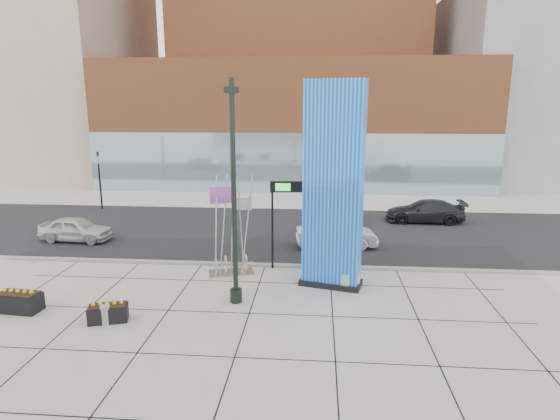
# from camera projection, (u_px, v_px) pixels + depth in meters

# --- Properties ---
(ground) EXTENTS (160.00, 160.00, 0.00)m
(ground) POSITION_uv_depth(u_px,v_px,m) (227.00, 301.00, 17.94)
(ground) COLOR #9E9991
(ground) RESTS_ON ground
(street_asphalt) EXTENTS (80.00, 12.00, 0.02)m
(street_asphalt) POSITION_uv_depth(u_px,v_px,m) (260.00, 231.00, 27.65)
(street_asphalt) COLOR black
(street_asphalt) RESTS_ON ground
(curb_edge) EXTENTS (80.00, 0.30, 0.12)m
(curb_edge) POSITION_uv_depth(u_px,v_px,m) (244.00, 264.00, 21.81)
(curb_edge) COLOR gray
(curb_edge) RESTS_ON ground
(tower_podium) EXTENTS (34.00, 10.00, 11.00)m
(tower_podium) POSITION_uv_depth(u_px,v_px,m) (293.00, 124.00, 42.84)
(tower_podium) COLOR #A0572E
(tower_podium) RESTS_ON ground
(tower_glass_front) EXTENTS (34.00, 0.60, 5.00)m
(tower_glass_front) POSITION_uv_depth(u_px,v_px,m) (290.00, 163.00, 38.85)
(tower_glass_front) COLOR #8CA5B2
(tower_glass_front) RESTS_ON ground
(building_beige_left) EXTENTS (18.00, 20.00, 34.00)m
(building_beige_left) POSITION_uv_depth(u_px,v_px,m) (42.00, 9.00, 49.23)
(building_beige_left) COLOR gray
(building_beige_left) RESTS_ON ground
(building_grey_parking) EXTENTS (20.00, 18.00, 18.00)m
(building_grey_parking) POSITION_uv_depth(u_px,v_px,m) (556.00, 86.00, 44.90)
(building_grey_parking) COLOR slate
(building_grey_parking) RESTS_ON ground
(blue_pylon) EXTENTS (2.69, 1.70, 8.31)m
(blue_pylon) POSITION_uv_depth(u_px,v_px,m) (333.00, 190.00, 18.62)
(blue_pylon) COLOR blue
(blue_pylon) RESTS_ON ground
(lamp_post) EXTENTS (0.54, 0.46, 8.27)m
(lamp_post) POSITION_uv_depth(u_px,v_px,m) (234.00, 216.00, 17.11)
(lamp_post) COLOR black
(lamp_post) RESTS_ON ground
(public_art_sculpture) EXTENTS (2.16, 1.50, 4.45)m
(public_art_sculpture) POSITION_uv_depth(u_px,v_px,m) (231.00, 248.00, 20.62)
(public_art_sculpture) COLOR #B4B7B9
(public_art_sculpture) RESTS_ON ground
(concrete_bollard) EXTENTS (0.34, 0.34, 0.66)m
(concrete_bollard) POSITION_uv_depth(u_px,v_px,m) (105.00, 315.00, 16.03)
(concrete_bollard) COLOR gray
(concrete_bollard) RESTS_ON ground
(overhead_street_sign) EXTENTS (1.91, 0.31, 4.04)m
(overhead_street_sign) POSITION_uv_depth(u_px,v_px,m) (288.00, 194.00, 20.68)
(overhead_street_sign) COLOR black
(overhead_street_sign) RESTS_ON ground
(round_planter_east) EXTENTS (1.05, 1.05, 2.63)m
(round_planter_east) POSITION_uv_depth(u_px,v_px,m) (344.00, 245.00, 20.78)
(round_planter_east) COLOR #8EBFBA
(round_planter_east) RESTS_ON ground
(round_planter_mid) EXTENTS (1.00, 1.00, 2.51)m
(round_planter_mid) POSITION_uv_depth(u_px,v_px,m) (348.00, 260.00, 19.04)
(round_planter_mid) COLOR #8EBFBA
(round_planter_mid) RESTS_ON ground
(round_planter_west) EXTENTS (0.98, 0.98, 2.46)m
(round_planter_west) POSITION_uv_depth(u_px,v_px,m) (326.00, 246.00, 20.87)
(round_planter_west) COLOR #8EBFBA
(round_planter_west) RESTS_ON ground
(box_planter_north) EXTENTS (1.44, 1.00, 0.72)m
(box_planter_north) POSITION_uv_depth(u_px,v_px,m) (108.00, 312.00, 16.23)
(box_planter_north) COLOR black
(box_planter_north) RESTS_ON ground
(box_planter_south) EXTENTS (1.61, 0.92, 0.85)m
(box_planter_south) POSITION_uv_depth(u_px,v_px,m) (19.00, 301.00, 17.00)
(box_planter_south) COLOR black
(box_planter_south) RESTS_ON ground
(car_white_west) EXTENTS (3.97, 1.78, 1.32)m
(car_white_west) POSITION_uv_depth(u_px,v_px,m) (76.00, 229.00, 25.57)
(car_white_west) COLOR silver
(car_white_west) RESTS_ON ground
(car_silver_mid) EXTENTS (4.32, 1.98, 1.37)m
(car_silver_mid) POSITION_uv_depth(u_px,v_px,m) (336.00, 235.00, 24.39)
(car_silver_mid) COLOR #B4B7BC
(car_silver_mid) RESTS_ON ground
(car_dark_east) EXTENTS (4.90, 2.07, 1.41)m
(car_dark_east) POSITION_uv_depth(u_px,v_px,m) (425.00, 211.00, 29.63)
(car_dark_east) COLOR black
(car_dark_east) RESTS_ON ground
(traffic_signal) EXTENTS (0.15, 0.18, 4.10)m
(traffic_signal) POSITION_uv_depth(u_px,v_px,m) (100.00, 177.00, 32.95)
(traffic_signal) COLOR black
(traffic_signal) RESTS_ON ground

